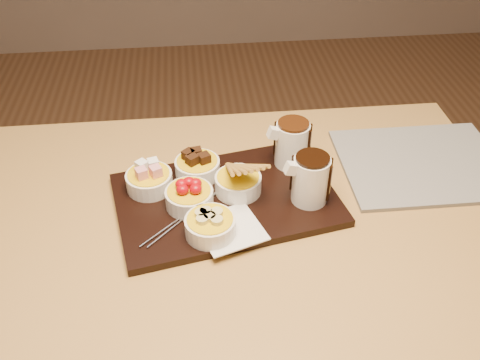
{
  "coord_description": "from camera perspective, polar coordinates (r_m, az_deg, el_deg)",
  "views": [
    {
      "loc": [
        -0.08,
        -0.83,
        1.51
      ],
      "look_at": [
        0.01,
        0.04,
        0.81
      ],
      "focal_mm": 40.0,
      "sensor_mm": 36.0,
      "label": 1
    }
  ],
  "objects": [
    {
      "name": "napkin",
      "position": [
        1.06,
        -1.06,
        -5.23
      ],
      "size": [
        0.15,
        0.15,
        0.0
      ],
      "primitive_type": "cube",
      "rotation": [
        0.0,
        0.0,
        0.33
      ],
      "color": "white",
      "rests_on": "serving_board"
    },
    {
      "name": "bowl_cake",
      "position": [
        1.19,
        -4.55,
        1.28
      ],
      "size": [
        0.1,
        0.1,
        0.04
      ],
      "primitive_type": "cylinder",
      "color": "white",
      "rests_on": "serving_board"
    },
    {
      "name": "pitcher_milk_chocolate",
      "position": [
        1.21,
        5.57,
        3.79
      ],
      "size": [
        0.09,
        0.09,
        0.1
      ],
      "primitive_type": "cylinder",
      "rotation": [
        0.0,
        0.0,
        0.19
      ],
      "color": "silver",
      "rests_on": "serving_board"
    },
    {
      "name": "bowl_marshmallows",
      "position": [
        1.17,
        -9.64,
        -0.13
      ],
      "size": [
        0.1,
        0.1,
        0.04
      ],
      "primitive_type": "cylinder",
      "color": "white",
      "rests_on": "serving_board"
    },
    {
      "name": "dining_table",
      "position": [
        1.19,
        -0.51,
        -7.26
      ],
      "size": [
        1.2,
        0.8,
        0.75
      ],
      "color": "#AD8240",
      "rests_on": "ground"
    },
    {
      "name": "bowl_bananas",
      "position": [
        1.04,
        -3.19,
        -4.98
      ],
      "size": [
        0.1,
        0.1,
        0.04
      ],
      "primitive_type": "cylinder",
      "color": "white",
      "rests_on": "serving_board"
    },
    {
      "name": "bowl_strawberries",
      "position": [
        1.11,
        -5.42,
        -1.94
      ],
      "size": [
        0.1,
        0.1,
        0.04
      ],
      "primitive_type": "cylinder",
      "color": "white",
      "rests_on": "serving_board"
    },
    {
      "name": "newspaper",
      "position": [
        1.32,
        18.83,
        1.67
      ],
      "size": [
        0.38,
        0.3,
        0.01
      ],
      "primitive_type": "cube",
      "rotation": [
        0.0,
        0.0,
        -0.0
      ],
      "color": "beige",
      "rests_on": "dining_table"
    },
    {
      "name": "fondue_skewers",
      "position": [
        1.1,
        -5.59,
        -3.45
      ],
      "size": [
        0.2,
        0.21,
        0.01
      ],
      "primitive_type": null,
      "rotation": [
        0.0,
        0.0,
        -0.82
      ],
      "color": "silver",
      "rests_on": "serving_board"
    },
    {
      "name": "bowl_biscotti",
      "position": [
        1.14,
        -0.2,
        -0.42
      ],
      "size": [
        0.1,
        0.1,
        0.04
      ],
      "primitive_type": "cylinder",
      "color": "white",
      "rests_on": "serving_board"
    },
    {
      "name": "pitcher_dark_chocolate",
      "position": [
        1.11,
        7.54,
        0.01
      ],
      "size": [
        0.09,
        0.09,
        0.1
      ],
      "primitive_type": "cylinder",
      "rotation": [
        0.0,
        0.0,
        0.19
      ],
      "color": "silver",
      "rests_on": "serving_board"
    },
    {
      "name": "serving_board",
      "position": [
        1.15,
        -1.49,
        -2.09
      ],
      "size": [
        0.51,
        0.38,
        0.02
      ],
      "primitive_type": "cube",
      "rotation": [
        0.0,
        0.0,
        0.19
      ],
      "color": "black",
      "rests_on": "dining_table"
    }
  ]
}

